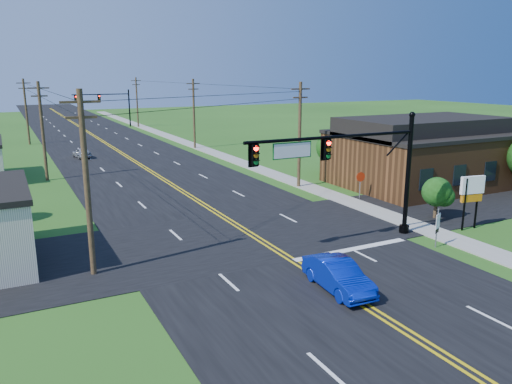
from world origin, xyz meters
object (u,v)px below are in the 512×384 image
signal_mast_main (349,163)px  signal_mast_far (105,102)px  blue_car (338,276)px  route_sign (438,225)px  stop_sign (360,180)px

signal_mast_main → signal_mast_far: same height
blue_car → route_sign: size_ratio=1.86×
signal_mast_main → blue_car: 7.72m
signal_mast_far → blue_car: size_ratio=2.57×
signal_mast_far → blue_car: bearing=-93.2°
signal_mast_far → stop_sign: bearing=-83.4°
signal_mast_far → route_sign: signal_mast_far is taller
signal_mast_far → route_sign: bearing=-86.9°
signal_mast_far → stop_sign: signal_mast_far is taller
signal_mast_main → stop_sign: signal_mast_main is taller
signal_mast_far → blue_car: 77.25m
signal_mast_far → signal_mast_main: bearing=-90.1°
route_sign → blue_car: bearing=170.9°
stop_sign → signal_mast_main: bearing=-123.5°
blue_car → route_sign: (8.45, 2.20, 0.63)m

